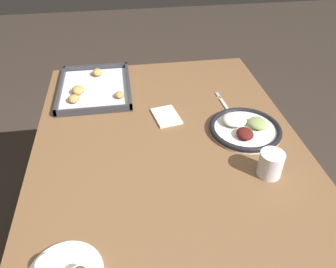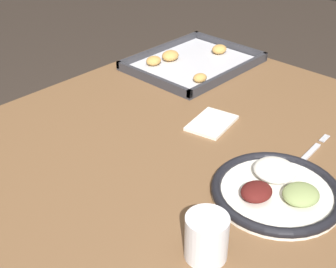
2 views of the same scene
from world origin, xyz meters
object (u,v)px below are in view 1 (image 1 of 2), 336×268
dinner_plate (245,128)px  fork (226,107)px  baking_tray (94,88)px  napkin (166,116)px  drinking_cup (271,164)px

dinner_plate → fork: bearing=7.7°
dinner_plate → fork: (0.16, 0.02, -0.01)m
baking_tray → napkin: 0.37m
dinner_plate → baking_tray: 0.66m
baking_tray → fork: bearing=-112.4°
baking_tray → napkin: size_ratio=2.68×
napkin → baking_tray: bearing=48.5°
fork → baking_tray: size_ratio=0.56×
fork → drinking_cup: drinking_cup is taller
napkin → dinner_plate: bearing=-115.7°
baking_tray → drinking_cup: (-0.60, -0.55, 0.03)m
drinking_cup → napkin: size_ratio=0.58×
fork → drinking_cup: bearing=179.1°
dinner_plate → drinking_cup: 0.22m
dinner_plate → drinking_cup: size_ratio=3.13×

